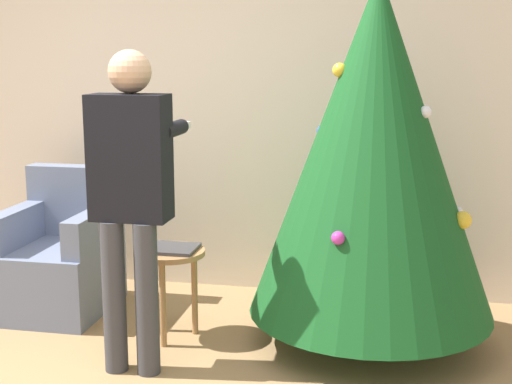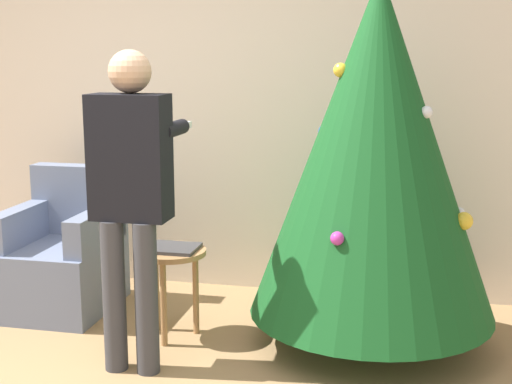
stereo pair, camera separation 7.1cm
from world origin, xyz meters
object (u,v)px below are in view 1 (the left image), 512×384
(side_stool, at_px, (170,265))
(christmas_tree, at_px, (374,148))
(armchair, at_px, (61,259))
(person_standing, at_px, (131,184))

(side_stool, bearing_deg, christmas_tree, 6.99)
(armchair, relative_size, side_stool, 1.71)
(christmas_tree, xyz_separation_m, armchair, (-1.97, 0.18, -0.80))
(christmas_tree, xyz_separation_m, side_stool, (-1.13, -0.14, -0.69))
(christmas_tree, relative_size, person_standing, 1.25)
(armchair, height_order, side_stool, armchair)
(christmas_tree, height_order, armchair, christmas_tree)
(armchair, xyz_separation_m, side_stool, (0.84, -0.32, 0.11))
(christmas_tree, height_order, side_stool, christmas_tree)
(christmas_tree, bearing_deg, armchair, 174.74)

